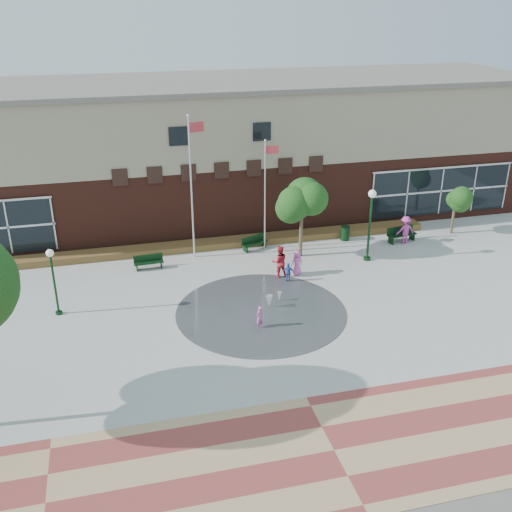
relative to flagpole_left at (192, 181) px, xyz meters
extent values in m
plane|color=#666056|center=(2.11, -10.41, -4.68)|extent=(120.00, 120.00, 0.00)
cube|color=#A8A8A0|center=(2.11, -6.41, -4.68)|extent=(46.00, 18.00, 0.01)
cube|color=brown|center=(2.11, -17.41, -4.68)|extent=(46.00, 6.00, 0.01)
cylinder|color=#383A3D|center=(2.11, -7.41, -4.68)|extent=(8.40, 8.40, 0.01)
cube|color=#55261B|center=(2.11, 7.09, -2.43)|extent=(44.00, 10.00, 4.50)
cube|color=gray|center=(2.11, 7.09, 2.07)|extent=(44.00, 10.00, 4.50)
cube|color=slate|center=(2.11, 7.09, 4.37)|extent=(44.40, 10.40, 0.30)
cube|color=black|center=(17.11, 2.07, -2.57)|extent=(10.00, 0.12, 3.19)
cube|color=black|center=(-0.39, 2.07, 2.11)|extent=(1.10, 0.10, 1.10)
cube|color=black|center=(4.61, 2.07, 2.11)|extent=(1.10, 0.10, 1.10)
cube|color=#A83523|center=(2.11, 1.19, -4.68)|extent=(26.00, 1.20, 0.40)
cylinder|color=silver|center=(-0.04, -0.01, -0.54)|extent=(0.10, 0.10, 8.28)
sphere|color=silver|center=(-0.04, -0.01, 3.65)|extent=(0.16, 0.16, 0.16)
cube|color=#C5323C|center=(0.39, 0.11, 2.99)|extent=(0.88, 0.27, 0.56)
cylinder|color=silver|center=(4.33, 0.23, -1.35)|extent=(0.09, 0.09, 6.66)
sphere|color=silver|center=(4.33, 0.23, 2.02)|extent=(0.14, 0.14, 0.14)
cube|color=#C5323C|center=(4.71, 0.15, 1.46)|extent=(0.76, 0.16, 0.47)
cylinder|color=black|center=(-7.53, -5.17, -3.13)|extent=(0.11, 0.11, 3.11)
cylinder|color=black|center=(-7.53, -5.17, -4.61)|extent=(0.33, 0.33, 0.15)
sphere|color=white|center=(-7.53, -5.17, -1.41)|extent=(0.37, 0.37, 0.37)
cylinder|color=black|center=(9.71, -2.93, -2.74)|extent=(0.14, 0.14, 3.88)
cylinder|color=black|center=(9.71, -2.93, -4.59)|extent=(0.41, 0.41, 0.18)
sphere|color=white|center=(9.71, -2.93, -0.60)|extent=(0.46, 0.46, 0.46)
cube|color=black|center=(-2.80, -1.06, -4.27)|extent=(1.68, 0.55, 0.06)
cube|color=black|center=(-2.81, -0.86, -4.06)|extent=(1.66, 0.13, 0.41)
cube|color=black|center=(3.70, 0.20, -4.26)|extent=(1.74, 1.12, 0.06)
cube|color=black|center=(3.62, 0.39, -4.04)|extent=(1.57, 0.73, 0.42)
cube|color=black|center=(12.95, -0.88, -4.20)|extent=(2.01, 0.87, 0.06)
cube|color=black|center=(12.91, -0.65, -3.95)|extent=(1.92, 0.39, 0.49)
cylinder|color=black|center=(9.60, 0.25, -4.23)|extent=(0.54, 0.54, 0.90)
cylinder|color=black|center=(9.60, 0.25, -3.76)|extent=(0.58, 0.58, 0.05)
cylinder|color=#473928|center=(6.10, -1.42, -3.13)|extent=(0.21, 0.21, 3.11)
cylinder|color=#473928|center=(16.75, -0.37, -3.67)|extent=(0.18, 0.18, 2.04)
cone|color=white|center=(2.62, -7.11, -4.68)|extent=(0.34, 0.34, 0.66)
cone|color=white|center=(3.31, -6.56, -4.68)|extent=(0.22, 0.22, 0.49)
imported|color=#D85AAD|center=(1.66, -8.85, -4.11)|extent=(0.50, 0.46, 1.14)
imported|color=red|center=(4.10, -3.80, -3.77)|extent=(0.93, 0.74, 1.82)
imported|color=#E660BD|center=(5.12, -3.77, -3.96)|extent=(0.79, 0.61, 1.45)
imported|color=#355ABB|center=(4.40, -4.51, -4.13)|extent=(0.70, 0.50, 1.10)
imported|color=#C73B9F|center=(13.02, -1.12, -3.79)|extent=(1.16, 0.68, 1.78)
camera|label=1|loc=(-4.44, -32.36, 9.85)|focal=42.00mm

